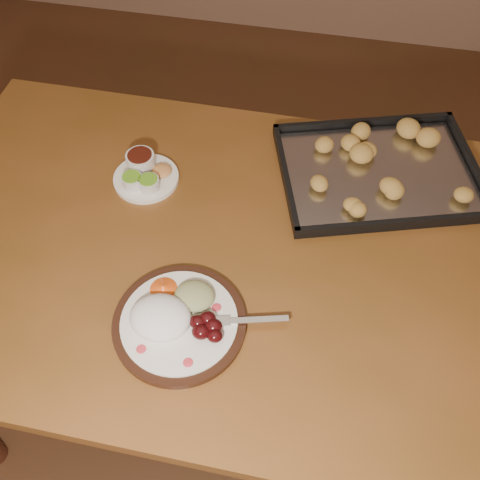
# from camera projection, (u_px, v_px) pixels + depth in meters

# --- Properties ---
(ground) EXTENTS (4.00, 4.00, 0.00)m
(ground) POSITION_uv_depth(u_px,v_px,m) (210.00, 363.00, 1.80)
(ground) COLOR #5A2F1F
(ground) RESTS_ON ground
(dining_table) EXTENTS (1.50, 0.91, 0.75)m
(dining_table) POSITION_uv_depth(u_px,v_px,m) (240.00, 273.00, 1.24)
(dining_table) COLOR brown
(dining_table) RESTS_ON ground
(dinner_plate) EXTENTS (0.34, 0.26, 0.06)m
(dinner_plate) POSITION_uv_depth(u_px,v_px,m) (177.00, 318.00, 1.04)
(dinner_plate) COLOR black
(dinner_plate) RESTS_ON dining_table
(condiment_saucer) EXTENTS (0.16, 0.16, 0.05)m
(condiment_saucer) POSITION_uv_depth(u_px,v_px,m) (144.00, 174.00, 1.27)
(condiment_saucer) COLOR white
(condiment_saucer) RESTS_ON dining_table
(baking_tray) EXTENTS (0.55, 0.47, 0.05)m
(baking_tray) POSITION_uv_depth(u_px,v_px,m) (379.00, 170.00, 1.28)
(baking_tray) COLOR black
(baking_tray) RESTS_ON dining_table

